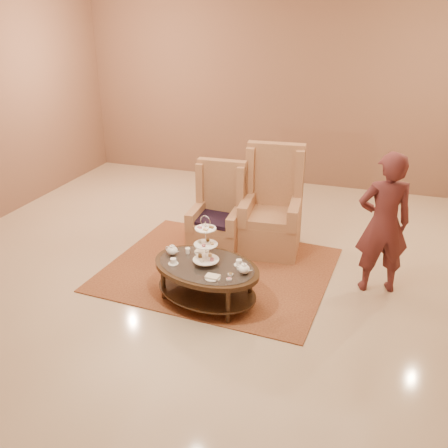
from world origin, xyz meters
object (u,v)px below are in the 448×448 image
(person, at_px, (384,224))
(armchair_right, at_px, (272,215))
(armchair_left, at_px, (218,222))
(tea_table, at_px, (206,271))

(person, bearing_deg, armchair_right, -42.44)
(armchair_right, bearing_deg, armchair_left, -162.10)
(tea_table, relative_size, armchair_left, 1.18)
(tea_table, xyz_separation_m, armchair_right, (0.36, 1.58, 0.09))
(tea_table, distance_m, armchair_left, 1.33)
(armchair_left, distance_m, armchair_right, 0.73)
(armchair_left, bearing_deg, tea_table, -79.47)
(tea_table, distance_m, person, 2.06)
(tea_table, relative_size, person, 0.86)
(armchair_right, relative_size, person, 0.85)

